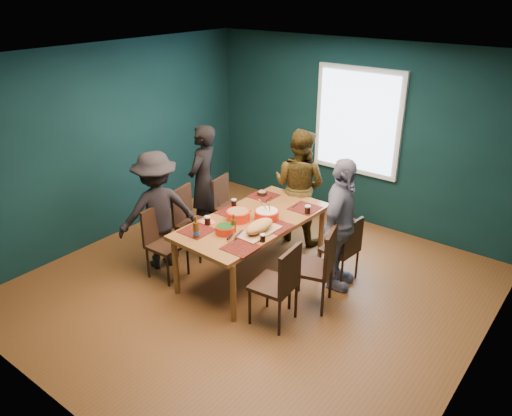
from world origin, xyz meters
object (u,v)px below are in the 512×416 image
(chair_right_far, at_px, (345,246))
(cutting_board, at_px, (259,228))
(chair_left_far, at_px, (226,201))
(chair_left_near, at_px, (161,237))
(person_near_left, at_px, (157,211))
(chair_left_mid, at_px, (189,216))
(person_far_left, at_px, (203,182))
(chair_right_mid, at_px, (320,262))
(chair_right_near, at_px, (281,280))
(bowl_dumpling, at_px, (267,215))
(bowl_herbs, at_px, (225,229))
(person_back, at_px, (299,186))
(person_right, at_px, (340,225))
(bowl_salad, at_px, (238,215))
(dining_table, at_px, (253,224))

(chair_right_far, xyz_separation_m, cutting_board, (-0.72, -0.78, 0.33))
(chair_left_far, bearing_deg, chair_right_far, -11.30)
(chair_left_near, bearing_deg, person_near_left, 142.46)
(chair_left_far, xyz_separation_m, person_near_left, (-0.09, -1.21, 0.27))
(chair_left_mid, bearing_deg, person_far_left, 101.20)
(chair_right_mid, relative_size, cutting_board, 1.45)
(cutting_board, bearing_deg, chair_right_mid, 12.72)
(chair_right_near, bearing_deg, chair_right_far, 78.42)
(bowl_dumpling, bearing_deg, chair_right_mid, -12.12)
(chair_right_near, bearing_deg, bowl_herbs, 165.11)
(chair_right_near, height_order, person_back, person_back)
(person_right, height_order, person_near_left, person_right)
(chair_left_mid, bearing_deg, bowl_dumpling, -0.71)
(bowl_dumpling, bearing_deg, bowl_salad, -142.05)
(chair_right_mid, bearing_deg, bowl_dumpling, 151.21)
(bowl_dumpling, relative_size, cutting_board, 0.45)
(chair_left_mid, bearing_deg, person_back, 43.01)
(chair_right_near, xyz_separation_m, person_near_left, (-1.96, 0.07, 0.22))
(chair_right_near, height_order, person_right, person_right)
(person_back, bearing_deg, dining_table, 90.33)
(chair_left_near, height_order, person_back, person_back)
(chair_left_near, xyz_separation_m, person_near_left, (-0.20, 0.15, 0.25))
(person_back, distance_m, person_right, 1.29)
(cutting_board, bearing_deg, chair_left_far, 146.91)
(chair_right_near, relative_size, bowl_dumpling, 3.13)
(cutting_board, bearing_deg, bowl_herbs, -138.98)
(chair_right_near, xyz_separation_m, person_far_left, (-2.08, 1.06, 0.27))
(chair_left_near, relative_size, chair_right_mid, 0.92)
(person_far_left, xyz_separation_m, person_back, (1.14, 0.73, -0.01))
(bowl_dumpling, height_order, bowl_herbs, bowl_dumpling)
(chair_left_mid, distance_m, bowl_salad, 0.91)
(chair_left_mid, relative_size, person_near_left, 0.61)
(chair_right_near, xyz_separation_m, person_back, (-0.95, 1.79, 0.26))
(dining_table, bearing_deg, person_far_left, 163.52)
(chair_left_near, distance_m, bowl_salad, 1.00)
(person_back, relative_size, bowl_salad, 5.60)
(dining_table, xyz_separation_m, person_right, (0.97, 0.40, 0.13))
(chair_left_mid, height_order, bowl_salad, chair_left_mid)
(dining_table, height_order, cutting_board, cutting_board)
(chair_right_far, distance_m, person_near_left, 2.38)
(chair_right_far, relative_size, person_far_left, 0.52)
(chair_right_far, bearing_deg, person_far_left, -171.25)
(chair_left_mid, bearing_deg, person_right, 3.89)
(bowl_salad, distance_m, cutting_board, 0.43)
(bowl_herbs, bearing_deg, person_near_left, -175.90)
(chair_right_far, relative_size, chair_right_near, 0.89)
(chair_left_near, bearing_deg, bowl_herbs, 12.74)
(person_near_left, distance_m, bowl_dumpling, 1.40)
(dining_table, bearing_deg, chair_left_far, 149.45)
(chair_left_near, xyz_separation_m, cutting_board, (1.16, 0.47, 0.30))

